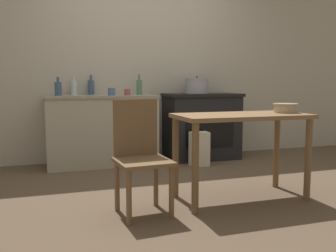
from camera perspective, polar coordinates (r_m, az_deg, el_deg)
name	(u,v)px	position (r m, az deg, el deg)	size (l,w,h in m)	color
ground_plane	(181,188)	(3.69, 1.96, -9.38)	(14.00, 14.00, 0.00)	brown
wall_back	(140,63)	(5.07, -4.23, 9.52)	(8.00, 0.07, 2.55)	beige
counter_cabinet	(102,130)	(4.70, -10.04, -0.63)	(1.35, 0.56, 0.86)	#B2A893
stove	(201,126)	(5.05, 5.12, 0.02)	(0.99, 0.59, 0.87)	black
work_table	(241,128)	(3.29, 11.11, -0.36)	(1.14, 0.56, 0.75)	olive
chair	(140,153)	(2.93, -4.27, -4.18)	(0.43, 0.43, 0.89)	brown
flour_sack	(199,149)	(4.61, 4.79, -3.50)	(0.22, 0.16, 0.42)	beige
stock_pot	(197,86)	(5.01, 4.41, 6.13)	(0.31, 0.31, 0.23)	#A8A8AD
mixing_bowl_large	(285,108)	(3.51, 17.46, 2.71)	(0.22, 0.22, 0.08)	tan
bottle_far_left	(58,88)	(4.66, -16.39, 5.52)	(0.08, 0.08, 0.22)	#3D5675
bottle_left	(74,88)	(4.81, -14.14, 5.70)	(0.08, 0.08, 0.24)	silver
bottle_mid_left	(139,87)	(4.85, -4.41, 5.97)	(0.07, 0.07, 0.26)	#517F5B
bottle_center_left	(91,87)	(4.85, -11.65, 5.82)	(0.07, 0.07, 0.25)	#3D5675
cup_center	(112,92)	(4.57, -8.60, 5.19)	(0.08, 0.08, 0.09)	#4C6B99
cup_center_right	(127,92)	(4.64, -6.22, 5.17)	(0.07, 0.07, 0.08)	#B74C42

